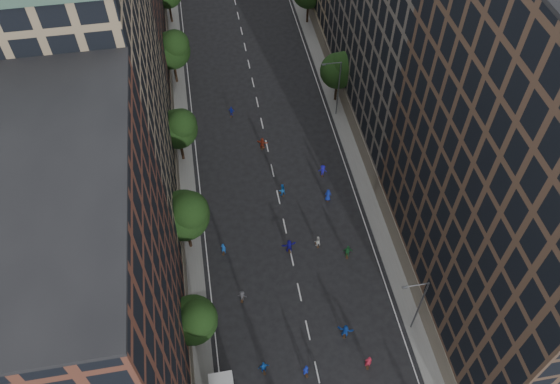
{
  "coord_description": "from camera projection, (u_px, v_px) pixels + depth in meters",
  "views": [
    {
      "loc": [
        -7.1,
        -10.5,
        52.58
      ],
      "look_at": [
        0.06,
        30.64,
        2.0
      ],
      "focal_mm": 35.0,
      "sensor_mm": 36.0,
      "label": 1
    }
  ],
  "objects": [
    {
      "name": "tree_left_3",
      "position": [
        179.0,
        128.0,
        67.22
      ],
      "size": [
        5.0,
        5.0,
        8.58
      ],
      "color": "black",
      "rests_on": "ground"
    },
    {
      "name": "sidewalk_right",
      "position": [
        341.0,
        101.0,
        78.95
      ],
      "size": [
        4.0,
        105.0,
        0.15
      ],
      "primitive_type": "cube",
      "color": "slate",
      "rests_on": "ground"
    },
    {
      "name": "skater_10",
      "position": [
        348.0,
        251.0,
        61.41
      ],
      "size": [
        1.18,
        0.69,
        1.9
      ],
      "primitive_type": "imported",
      "rotation": [
        0.0,
        0.0,
        2.92
      ],
      "color": "#1A582A",
      "rests_on": "ground"
    },
    {
      "name": "bldg_right_b",
      "position": [
        417.0,
        8.0,
        64.86
      ],
      "size": [
        14.0,
        28.0,
        33.0
      ],
      "primitive_type": "cube",
      "color": "#5C544C",
      "rests_on": "ground"
    },
    {
      "name": "skater_11",
      "position": [
        289.0,
        246.0,
        61.94
      ],
      "size": [
        1.74,
        0.73,
        1.83
      ],
      "primitive_type": "imported",
      "rotation": [
        0.0,
        0.0,
        3.26
      ],
      "color": "#181190",
      "rests_on": "ground"
    },
    {
      "name": "skater_8",
      "position": [
        317.0,
        241.0,
        62.49
      ],
      "size": [
        0.81,
        0.66,
        1.56
      ],
      "primitive_type": "imported",
      "rotation": [
        0.0,
        0.0,
        3.23
      ],
      "color": "silver",
      "rests_on": "ground"
    },
    {
      "name": "tree_left_4",
      "position": [
        172.0,
        49.0,
        77.03
      ],
      "size": [
        5.4,
        5.4,
        9.08
      ],
      "color": "black",
      "rests_on": "ground"
    },
    {
      "name": "streetlamp_near",
      "position": [
        418.0,
        304.0,
        52.58
      ],
      "size": [
        2.64,
        0.22,
        9.06
      ],
      "color": "#595B60",
      "rests_on": "ground"
    },
    {
      "name": "bldg_right_a",
      "position": [
        535.0,
        182.0,
        45.51
      ],
      "size": [
        14.0,
        30.0,
        36.0
      ],
      "primitive_type": "cube",
      "color": "#4D3729",
      "rests_on": "ground"
    },
    {
      "name": "skater_14",
      "position": [
        282.0,
        190.0,
        67.23
      ],
      "size": [
        1.07,
        0.97,
        1.8
      ],
      "primitive_type": "imported",
      "rotation": [
        0.0,
        0.0,
        3.54
      ],
      "color": "#1656B3",
      "rests_on": "ground"
    },
    {
      "name": "skater_9",
      "position": [
        242.0,
        296.0,
        58.05
      ],
      "size": [
        1.11,
        0.85,
        1.53
      ],
      "primitive_type": "imported",
      "rotation": [
        0.0,
        0.0,
        2.82
      ],
      "color": "#3D3C41",
      "rests_on": "ground"
    },
    {
      "name": "skater_13",
      "position": [
        223.0,
        248.0,
        61.82
      ],
      "size": [
        0.69,
        0.56,
        1.65
      ],
      "primitive_type": "imported",
      "rotation": [
        0.0,
        0.0,
        2.83
      ],
      "color": "#144AA6",
      "rests_on": "ground"
    },
    {
      "name": "skater_7",
      "position": [
        368.0,
        362.0,
        53.22
      ],
      "size": [
        0.77,
        0.56,
        1.94
      ],
      "primitive_type": "imported",
      "rotation": [
        0.0,
        0.0,
        3.0
      ],
      "color": "#AE1D31",
      "rests_on": "ground"
    },
    {
      "name": "tree_left_1",
      "position": [
        194.0,
        319.0,
        51.11
      ],
      "size": [
        4.8,
        4.8,
        8.21
      ],
      "color": "black",
      "rests_on": "ground"
    },
    {
      "name": "skater_15",
      "position": [
        323.0,
        171.0,
        69.38
      ],
      "size": [
        1.2,
        0.9,
        1.65
      ],
      "primitive_type": "imported",
      "rotation": [
        0.0,
        0.0,
        2.84
      ],
      "color": "#1714A2",
      "rests_on": "ground"
    },
    {
      "name": "tree_right_a",
      "position": [
        340.0,
        69.0,
        74.82
      ],
      "size": [
        5.0,
        5.0,
        8.39
      ],
      "color": "black",
      "rests_on": "ground"
    },
    {
      "name": "bldg_left_b",
      "position": [
        86.0,
        89.0,
        54.68
      ],
      "size": [
        14.0,
        26.0,
        34.0
      ],
      "primitive_type": "cube",
      "color": "#8A775A",
      "rests_on": "ground"
    },
    {
      "name": "skater_5",
      "position": [
        345.0,
        331.0,
        55.34
      ],
      "size": [
        1.78,
        1.16,
        1.84
      ],
      "primitive_type": "imported",
      "rotation": [
        0.0,
        0.0,
        2.74
      ],
      "color": "#1543AD",
      "rests_on": "ground"
    },
    {
      "name": "skater_4",
      "position": [
        264.0,
        367.0,
        52.89
      ],
      "size": [
        1.17,
        0.6,
        1.92
      ],
      "primitive_type": "imported",
      "rotation": [
        0.0,
        0.0,
        3.26
      ],
      "color": "#154EAE",
      "rests_on": "ground"
    },
    {
      "name": "skater_12",
      "position": [
        328.0,
        195.0,
        66.72
      ],
      "size": [
        0.97,
        0.74,
        1.77
      ],
      "primitive_type": "imported",
      "rotation": [
        0.0,
        0.0,
        2.93
      ],
      "color": "navy",
      "rests_on": "ground"
    },
    {
      "name": "skater_16",
      "position": [
        231.0,
        111.0,
        76.55
      ],
      "size": [
        0.97,
        0.7,
        1.52
      ],
      "primitive_type": "imported",
      "rotation": [
        0.0,
        0.0,
        2.73
      ],
      "color": "#1422A4",
      "rests_on": "ground"
    },
    {
      "name": "ground",
      "position": [
        268.0,
        149.0,
        73.0
      ],
      "size": [
        240.0,
        240.0,
        0.0
      ],
      "primitive_type": "plane",
      "color": "black",
      "rests_on": "ground"
    },
    {
      "name": "tree_left_2",
      "position": [
        186.0,
        214.0,
        58.01
      ],
      "size": [
        5.6,
        5.6,
        9.45
      ],
      "color": "black",
      "rests_on": "ground"
    },
    {
      "name": "streetlamp_far",
      "position": [
        337.0,
        86.0,
        73.28
      ],
      "size": [
        2.64,
        0.22,
        9.06
      ],
      "color": "#595B60",
      "rests_on": "ground"
    },
    {
      "name": "skater_1",
      "position": [
        306.0,
        370.0,
        52.76
      ],
      "size": [
        0.75,
        0.6,
        1.78
      ],
      "primitive_type": "imported",
      "rotation": [
        0.0,
        0.0,
        3.45
      ],
      "color": "navy",
      "rests_on": "ground"
    },
    {
      "name": "bldg_left_a",
      "position": [
        76.0,
        313.0,
        41.16
      ],
      "size": [
        14.0,
        22.0,
        30.0
      ],
      "primitive_type": "cube",
      "color": "#582E21",
      "rests_on": "ground"
    },
    {
      "name": "sidewalk_left",
      "position": [
        175.0,
        121.0,
        76.33
      ],
      "size": [
        4.0,
        105.0,
        0.15
      ],
      "primitive_type": "cube",
      "color": "slate",
      "rests_on": "ground"
    },
    {
      "name": "skater_17",
      "position": [
        262.0,
        143.0,
        72.45
      ],
      "size": [
        1.6,
        1.05,
        1.65
      ],
      "primitive_type": "imported",
      "rotation": [
        0.0,
        0.0,
        2.73
      ],
      "color": "#9B2F19",
      "rests_on": "ground"
    }
  ]
}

